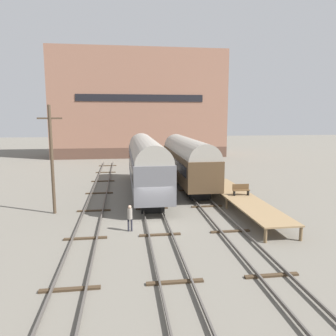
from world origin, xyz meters
The scene contains 11 objects.
ground_plane centered at (0.00, 0.00, 0.00)m, with size 200.00×200.00×0.00m, color #6B665B.
track_left centered at (-4.58, 0.00, 0.14)m, with size 2.60×60.00×0.26m.
track_middle centered at (0.00, 0.00, 0.14)m, with size 2.60×60.00×0.26m.
track_right centered at (4.58, 0.00, 0.14)m, with size 2.60×60.00×0.26m.
train_car_grey centered at (0.00, 8.70, 3.06)m, with size 3.07×17.59×5.39m.
train_car_brown centered at (4.58, 11.42, 2.90)m, with size 3.13×16.12×5.15m.
station_platform centered at (7.16, 2.35, 0.90)m, with size 2.54×15.03×0.98m.
bench centered at (7.36, 2.73, 1.47)m, with size 1.40×0.40×0.91m.
person_worker centered at (-1.85, -1.95, 1.05)m, with size 0.32×0.32×1.74m.
utility_pole centered at (-7.52, 2.83, 4.29)m, with size 1.80×0.24×8.25m.
warehouse_building centered at (0.92, 40.79, 9.58)m, with size 31.38×11.06×19.16m.
Camera 1 is at (-2.16, -22.52, 7.41)m, focal length 35.00 mm.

